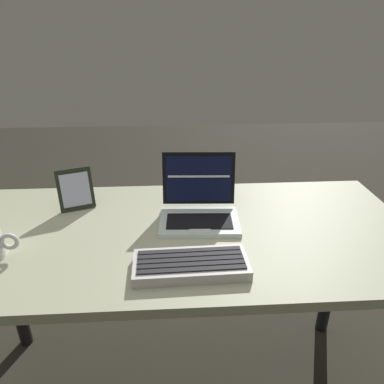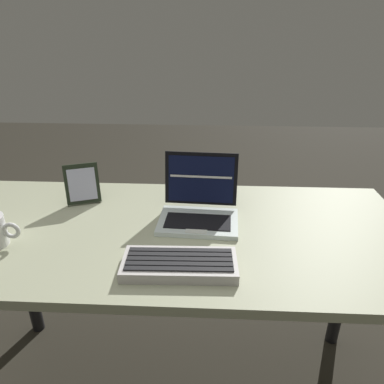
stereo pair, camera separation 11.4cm
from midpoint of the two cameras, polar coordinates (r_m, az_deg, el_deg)
desk at (r=1.19m, az=-5.39°, el=-10.08°), size 1.50×0.68×0.75m
laptop_front at (r=1.17m, az=-1.68°, el=-2.54°), size 0.26×0.22×0.20m
external_keyboard at (r=0.96m, az=-3.67°, el=-11.48°), size 0.30×0.14×0.03m
photo_frame at (r=1.31m, az=-20.35°, el=0.34°), size 0.13×0.08×0.14m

